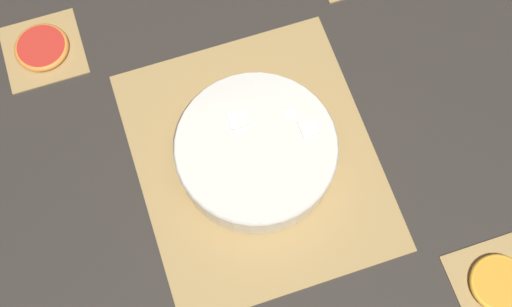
{
  "coord_description": "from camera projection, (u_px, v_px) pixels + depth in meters",
  "views": [
    {
      "loc": [
        0.39,
        -0.13,
        1.09
      ],
      "look_at": [
        0.0,
        0.0,
        0.03
      ],
      "focal_mm": 50.0,
      "sensor_mm": 36.0,
      "label": 1
    }
  ],
  "objects": [
    {
      "name": "fruit_salad_bowl",
      "position": [
        255.0,
        151.0,
        1.12
      ],
      "size": [
        0.26,
        0.26,
        0.07
      ],
      "color": "silver",
      "rests_on": "bamboo_mat_center"
    },
    {
      "name": "coaster_mat_far_right",
      "position": [
        498.0,
        284.0,
        1.09
      ],
      "size": [
        0.13,
        0.13,
        0.01
      ],
      "color": "#A8844C",
      "rests_on": "ground_plane"
    },
    {
      "name": "coaster_mat_near_left",
      "position": [
        43.0,
        50.0,
        1.23
      ],
      "size": [
        0.13,
        0.13,
        0.01
      ],
      "color": "#A8844C",
      "rests_on": "ground_plane"
    },
    {
      "name": "bamboo_mat_center",
      "position": [
        256.0,
        160.0,
        1.16
      ],
      "size": [
        0.44,
        0.38,
        0.01
      ],
      "color": "#A8844C",
      "rests_on": "ground_plane"
    },
    {
      "name": "grapefruit_slice",
      "position": [
        42.0,
        47.0,
        1.22
      ],
      "size": [
        0.09,
        0.09,
        0.01
      ],
      "color": "red",
      "rests_on": "coaster_mat_near_left"
    },
    {
      "name": "ground_plane",
      "position": [
        256.0,
        160.0,
        1.16
      ],
      "size": [
        6.0,
        6.0,
        0.0
      ],
      "primitive_type": "plane",
      "color": "#2D2823"
    },
    {
      "name": "orange_slice_whole",
      "position": [
        499.0,
        283.0,
        1.08
      ],
      "size": [
        0.09,
        0.09,
        0.01
      ],
      "color": "orange",
      "rests_on": "coaster_mat_far_right"
    }
  ]
}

